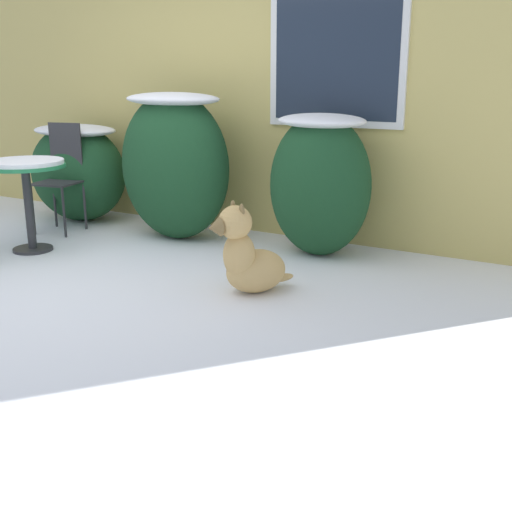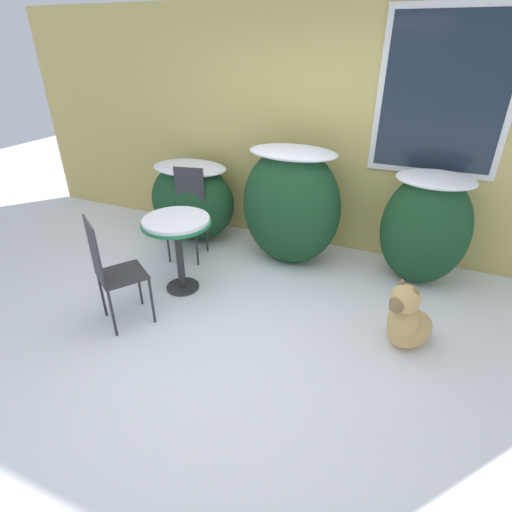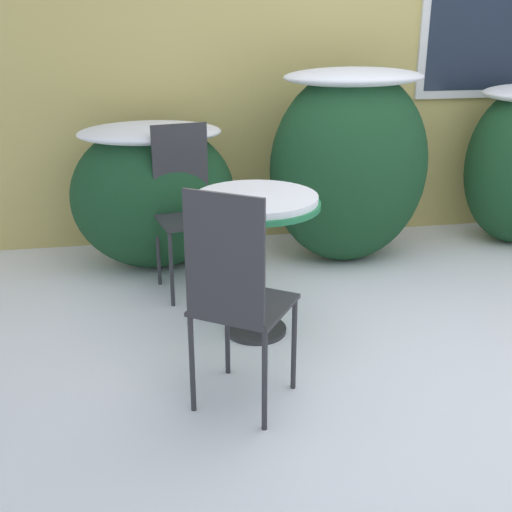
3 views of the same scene
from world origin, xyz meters
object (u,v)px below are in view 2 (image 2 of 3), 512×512
object	(u,v)px
patio_table	(177,231)
patio_chair_far_side	(111,269)
dog	(407,322)
patio_chair_near_table	(188,210)

from	to	relation	value
patio_table	patio_chair_far_side	bearing A→B (deg)	-106.42
patio_chair_far_side	dog	distance (m)	2.51
patio_chair_near_table	patio_chair_far_side	world-z (taller)	same
patio_chair_far_side	patio_chair_near_table	bearing A→B (deg)	-51.58
patio_table	patio_chair_near_table	size ratio (longest dim) A/B	0.76
patio_chair_near_table	dog	xyz separation A→B (m)	(2.50, -0.72, -0.31)
dog	patio_chair_far_side	bearing A→B (deg)	-133.30
patio_chair_near_table	dog	world-z (taller)	patio_chair_near_table
patio_chair_near_table	patio_table	bearing A→B (deg)	-76.73
patio_table	patio_chair_near_table	xyz separation A→B (m)	(-0.32, 0.69, -0.09)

